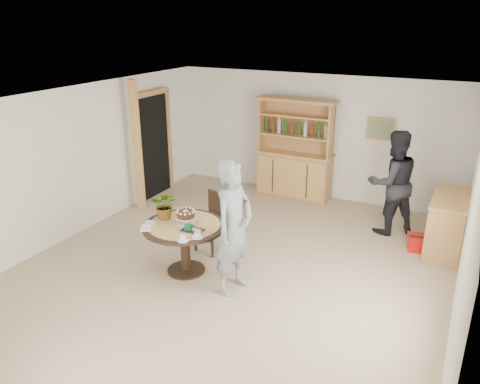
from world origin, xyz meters
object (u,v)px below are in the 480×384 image
hutch (295,164)px  teen_boy (233,228)px  dining_chair (214,218)px  dining_table (185,234)px  adult_person (392,183)px  red_suitcase (427,244)px  sideboard (447,224)px

hutch → teen_boy: 3.81m
dining_chair → teen_boy: teen_boy is taller
dining_table → adult_person: 3.66m
dining_table → adult_person: bearing=49.0°
teen_boy → adult_person: teen_boy is taller
hutch → dining_table: hutch is taller
adult_person → hutch: bearing=-60.6°
dining_chair → red_suitcase: (3.08, 1.52, -0.43)m
adult_person → red_suitcase: (0.71, -0.41, -0.81)m
adult_person → teen_boy: bearing=24.4°
sideboard → red_suitcase: 0.45m
sideboard → teen_boy: teen_boy is taller
dining_table → teen_boy: teen_boy is taller
dining_chair → teen_boy: size_ratio=0.51×
hutch → dining_chair: 2.85m
hutch → red_suitcase: hutch is taller
hutch → dining_chair: (-0.28, -2.83, -0.15)m
sideboard → dining_chair: dining_chair is taller
hutch → adult_person: 2.29m
hutch → dining_table: bearing=-94.7°
adult_person → red_suitcase: 1.15m
dining_table → adult_person: (2.39, 2.75, 0.30)m
teen_boy → sideboard: bearing=-36.7°
teen_boy → red_suitcase: teen_boy is taller
teen_boy → red_suitcase: size_ratio=2.78×
red_suitcase → dining_table: bearing=-154.2°
sideboard → red_suitcase: size_ratio=1.89×
dining_table → adult_person: adult_person is taller
teen_boy → dining_table: bearing=91.3°
dining_chair → hutch: bearing=95.4°
sideboard → dining_chair: size_ratio=1.33×
hutch → dining_chair: size_ratio=2.16×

